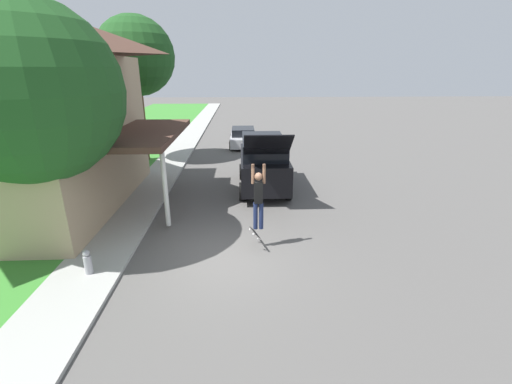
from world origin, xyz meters
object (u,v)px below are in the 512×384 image
(car_down_street, at_px, (243,137))
(skateboard, at_px, (255,233))
(suv_parked, at_px, (263,162))
(lawn_tree_far, at_px, (136,57))
(fire_hydrant, at_px, (88,262))
(lawn_tree_near, at_px, (29,93))
(skateboarder, at_px, (258,196))

(car_down_street, relative_size, skateboard, 4.93)
(suv_parked, xyz_separation_m, car_down_street, (-0.84, 9.22, -0.63))
(lawn_tree_far, distance_m, fire_hydrant, 13.36)
(lawn_tree_far, relative_size, car_down_street, 1.93)
(lawn_tree_near, xyz_separation_m, lawn_tree_far, (-0.12, 10.55, 1.22))
(skateboarder, bearing_deg, fire_hydrant, -162.87)
(lawn_tree_near, bearing_deg, lawn_tree_far, 90.67)
(suv_parked, xyz_separation_m, fire_hydrant, (-4.98, -6.85, -0.81))
(skateboarder, bearing_deg, lawn_tree_far, 119.57)
(lawn_tree_far, height_order, skateboard, lawn_tree_far)
(lawn_tree_near, bearing_deg, fire_hydrant, -47.02)
(car_down_street, height_order, skateboarder, skateboarder)
(fire_hydrant, bearing_deg, skateboarder, 17.13)
(skateboard, bearing_deg, car_down_street, 90.96)
(suv_parked, relative_size, car_down_street, 1.35)
(lawn_tree_far, relative_size, skateboarder, 3.91)
(suv_parked, relative_size, skateboard, 6.67)
(skateboarder, height_order, skateboard, skateboarder)
(lawn_tree_far, xyz_separation_m, suv_parked, (6.60, -5.30, -4.52))
(skateboard, bearing_deg, skateboarder, 13.81)
(suv_parked, relative_size, skateboarder, 2.73)
(lawn_tree_near, xyz_separation_m, suv_parked, (6.48, 5.25, -3.30))
(fire_hydrant, bearing_deg, car_down_street, 75.55)
(lawn_tree_near, height_order, skateboard, lawn_tree_near)
(suv_parked, bearing_deg, skateboard, -96.21)
(skateboard, bearing_deg, lawn_tree_far, 119.08)
(skateboarder, distance_m, fire_hydrant, 4.86)
(lawn_tree_near, distance_m, fire_hydrant, 4.66)
(lawn_tree_far, bearing_deg, suv_parked, -38.76)
(lawn_tree_far, xyz_separation_m, car_down_street, (5.76, 3.92, -5.15))
(car_down_street, distance_m, skateboarder, 14.72)
(lawn_tree_far, bearing_deg, fire_hydrant, -82.42)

